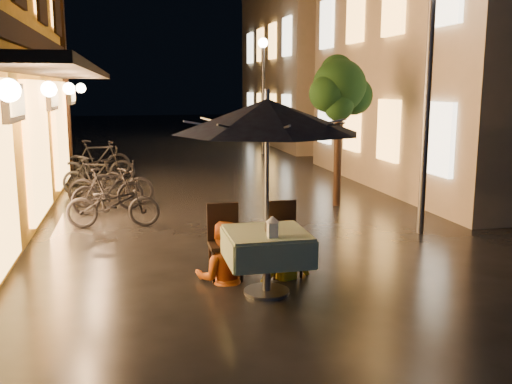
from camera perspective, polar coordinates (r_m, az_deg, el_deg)
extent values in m
plane|color=black|center=(7.38, 2.63, -9.20)|extent=(90.00, 90.00, 0.00)
cube|color=black|center=(10.87, -21.80, 14.06)|extent=(0.12, 11.00, 0.35)
cube|color=black|center=(10.77, -18.55, 11.36)|extent=(1.20, 10.50, 0.12)
cube|color=#FFAD49|center=(10.89, -20.97, 4.07)|extent=(0.10, 2.20, 2.40)
cube|color=#FFAD49|center=(14.34, -18.96, 5.58)|extent=(0.10, 2.20, 2.40)
cube|color=tan|center=(16.19, 23.33, 12.36)|extent=(7.00, 9.00, 6.50)
cube|color=#FFAD49|center=(11.51, 17.80, 5.08)|extent=(0.10, 1.00, 1.40)
cube|color=#FFAD49|center=(13.45, 13.09, 6.02)|extent=(0.10, 1.00, 1.40)
cube|color=#FFAD49|center=(13.54, 13.61, 17.91)|extent=(0.10, 1.00, 1.40)
cube|color=#FFAD49|center=(15.46, 9.58, 6.69)|extent=(0.10, 1.00, 1.40)
cube|color=#FFAD49|center=(15.54, 9.91, 17.05)|extent=(0.10, 1.00, 1.40)
cube|color=#FFAD49|center=(17.52, 6.88, 7.19)|extent=(0.10, 1.00, 1.40)
cube|color=#FFAD49|center=(17.58, 7.09, 16.33)|extent=(0.10, 1.00, 1.40)
cube|color=tan|center=(26.43, 8.44, 12.58)|extent=(7.00, 10.00, 7.00)
cube|color=#FFAD49|center=(21.71, 3.03, 7.87)|extent=(0.10, 1.00, 1.40)
cube|color=#FFAD49|center=(21.77, 3.10, 15.26)|extent=(0.10, 1.00, 1.40)
cube|color=#FFAD49|center=(23.84, 1.61, 8.12)|extent=(0.10, 1.00, 1.40)
cube|color=#FFAD49|center=(23.89, 1.65, 14.84)|extent=(0.10, 1.00, 1.40)
cube|color=#FFAD49|center=(25.98, 0.42, 8.31)|extent=(0.10, 1.00, 1.40)
cube|color=#FFAD49|center=(26.02, 0.43, 14.49)|extent=(0.10, 1.00, 1.40)
cube|color=#FFAD49|center=(28.13, -0.59, 8.48)|extent=(0.10, 1.00, 1.40)
cube|color=#FFAD49|center=(28.17, -0.60, 14.18)|extent=(0.10, 1.00, 1.40)
cylinder|color=black|center=(12.06, 8.17, 3.78)|extent=(0.16, 0.16, 2.20)
sphere|color=black|center=(11.98, 8.35, 10.45)|extent=(1.10, 1.10, 1.10)
sphere|color=black|center=(12.20, 9.71, 9.47)|extent=(0.80, 0.80, 0.80)
sphere|color=black|center=(11.73, 7.20, 9.75)|extent=(0.76, 0.76, 0.76)
sphere|color=black|center=(12.28, 8.11, 11.85)|extent=(0.70, 0.70, 0.70)
sphere|color=black|center=(11.71, 8.27, 8.50)|extent=(0.60, 0.60, 0.60)
cylinder|color=#59595E|center=(9.97, 16.66, 7.26)|extent=(0.12, 0.12, 4.00)
cylinder|color=#59595E|center=(21.27, 0.69, 9.18)|extent=(0.12, 0.12, 4.00)
sphere|color=#FFE8C1|center=(21.32, 0.70, 14.70)|extent=(0.36, 0.36, 0.36)
cylinder|color=#59595E|center=(6.96, 1.07, -7.29)|extent=(0.10, 0.10, 0.72)
cylinder|color=#59595E|center=(7.07, 1.06, -9.91)|extent=(0.56, 0.56, 0.04)
cube|color=#2E5D3A|center=(6.85, 1.08, -4.18)|extent=(0.95, 0.95, 0.06)
cube|color=#2E5D3A|center=(7.02, 4.87, -5.26)|extent=(0.04, 0.95, 0.33)
cube|color=#2E5D3A|center=(6.81, -2.83, -5.74)|extent=(0.04, 0.95, 0.33)
cube|color=#2E5D3A|center=(7.34, 0.21, -4.51)|extent=(0.95, 0.04, 0.33)
cube|color=#2E5D3A|center=(6.45, 2.07, -6.64)|extent=(0.95, 0.04, 0.33)
cylinder|color=#59595E|center=(6.76, 1.09, -0.90)|extent=(0.05, 0.05, 2.30)
cone|color=black|center=(6.64, 1.12, 7.59)|extent=(2.22, 2.22, 0.40)
cylinder|color=#59595E|center=(6.63, 1.13, 9.75)|extent=(0.06, 0.06, 0.12)
cube|color=black|center=(7.47, -3.09, -5.34)|extent=(0.42, 0.42, 0.05)
cube|color=black|center=(7.59, -3.35, -3.14)|extent=(0.42, 0.04, 0.55)
cylinder|color=black|center=(7.34, -4.24, -7.55)|extent=(0.04, 0.04, 0.43)
cylinder|color=black|center=(7.40, -1.46, -7.39)|extent=(0.04, 0.04, 0.43)
cylinder|color=black|center=(7.68, -4.63, -6.74)|extent=(0.04, 0.04, 0.43)
cylinder|color=black|center=(7.74, -1.97, -6.58)|extent=(0.04, 0.04, 0.43)
cube|color=black|center=(7.64, 2.86, -4.99)|extent=(0.42, 0.42, 0.05)
cube|color=black|center=(7.75, 2.51, -2.84)|extent=(0.42, 0.04, 0.55)
cylinder|color=black|center=(7.49, 1.87, -7.16)|extent=(0.04, 0.04, 0.43)
cylinder|color=black|center=(7.58, 4.53, -6.97)|extent=(0.04, 0.04, 0.43)
cylinder|color=black|center=(7.82, 1.22, -6.38)|extent=(0.04, 0.04, 0.43)
cylinder|color=black|center=(7.91, 3.77, -6.21)|extent=(0.04, 0.04, 0.43)
cube|color=white|center=(6.56, 1.66, -3.78)|extent=(0.11, 0.11, 0.18)
cube|color=#FFD88C|center=(6.56, 1.66, -3.86)|extent=(0.07, 0.07, 0.12)
cone|color=white|center=(6.53, 1.67, -2.71)|extent=(0.16, 0.16, 0.07)
imported|color=#BA5214|center=(7.33, -3.35, -3.07)|extent=(0.85, 0.72, 1.54)
imported|color=yellow|center=(7.45, 2.85, -3.08)|extent=(1.07, 0.80, 1.48)
imported|color=black|center=(10.48, -14.11, -1.13)|extent=(1.69, 0.73, 0.86)
imported|color=black|center=(11.75, -14.57, 0.19)|extent=(1.56, 0.97, 0.91)
imported|color=black|center=(12.43, -14.32, 0.80)|extent=(1.78, 0.65, 0.93)
imported|color=black|center=(13.43, -15.92, 1.45)|extent=(1.61, 1.02, 0.94)
imported|color=black|center=(15.06, -15.62, 2.49)|extent=(1.92, 0.79, 0.98)
imported|color=black|center=(16.02, -15.57, 3.13)|extent=(1.87, 0.91, 1.08)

